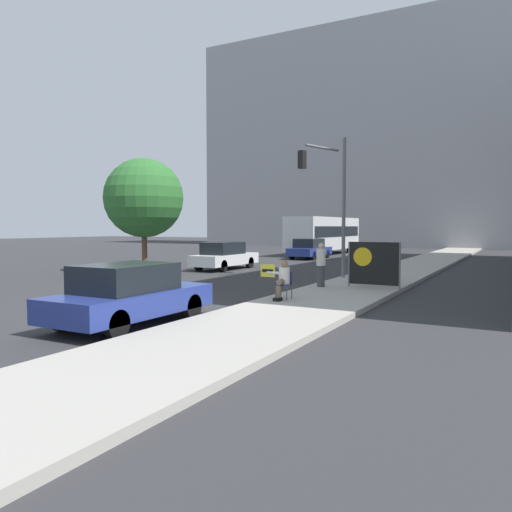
{
  "coord_description": "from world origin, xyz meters",
  "views": [
    {
      "loc": [
        9.62,
        -10.8,
        2.4
      ],
      "look_at": [
        1.26,
        4.65,
        1.36
      ],
      "focal_mm": 35.0,
      "sensor_mm": 36.0,
      "label": 1
    }
  ],
  "objects_px": {
    "car_on_road_nearest": "(224,256)",
    "city_bus_on_road": "(324,233)",
    "protest_banner": "(373,263)",
    "seated_protester": "(282,278)",
    "traffic_light_pole": "(328,186)",
    "parked_car_curbside": "(129,294)",
    "street_tree_near_curb": "(144,198)",
    "jogger_on_sidewalk": "(321,265)",
    "car_on_road_midblock": "(310,249)"
  },
  "relations": [
    {
      "from": "protest_banner",
      "to": "car_on_road_midblock",
      "type": "relative_size",
      "value": 0.43
    },
    {
      "from": "jogger_on_sidewalk",
      "to": "seated_protester",
      "type": "bearing_deg",
      "value": 111.15
    },
    {
      "from": "car_on_road_midblock",
      "to": "street_tree_near_curb",
      "type": "distance_m",
      "value": 14.9
    },
    {
      "from": "seated_protester",
      "to": "car_on_road_midblock",
      "type": "distance_m",
      "value": 21.9
    },
    {
      "from": "city_bus_on_road",
      "to": "street_tree_near_curb",
      "type": "bearing_deg",
      "value": -96.72
    },
    {
      "from": "car_on_road_nearest",
      "to": "city_bus_on_road",
      "type": "relative_size",
      "value": 0.41
    },
    {
      "from": "seated_protester",
      "to": "car_on_road_midblock",
      "type": "relative_size",
      "value": 0.27
    },
    {
      "from": "seated_protester",
      "to": "car_on_road_midblock",
      "type": "xyz_separation_m",
      "value": [
        -7.52,
        20.56,
        -0.06
      ]
    },
    {
      "from": "seated_protester",
      "to": "traffic_light_pole",
      "type": "bearing_deg",
      "value": 107.63
    },
    {
      "from": "traffic_light_pole",
      "to": "street_tree_near_curb",
      "type": "xyz_separation_m",
      "value": [
        -9.71,
        -1.23,
        -0.35
      ]
    },
    {
      "from": "jogger_on_sidewalk",
      "to": "street_tree_near_curb",
      "type": "distance_m",
      "value": 11.7
    },
    {
      "from": "jogger_on_sidewalk",
      "to": "car_on_road_nearest",
      "type": "xyz_separation_m",
      "value": [
        -8.12,
        6.23,
        -0.23
      ]
    },
    {
      "from": "traffic_light_pole",
      "to": "car_on_road_nearest",
      "type": "relative_size",
      "value": 1.3
    },
    {
      "from": "traffic_light_pole",
      "to": "car_on_road_nearest",
      "type": "distance_m",
      "value": 7.98
    },
    {
      "from": "protest_banner",
      "to": "parked_car_curbside",
      "type": "xyz_separation_m",
      "value": [
        -3.59,
        -8.93,
        -0.3
      ]
    },
    {
      "from": "car_on_road_nearest",
      "to": "street_tree_near_curb",
      "type": "xyz_separation_m",
      "value": [
        -2.85,
        -3.36,
        3.12
      ]
    },
    {
      "from": "parked_car_curbside",
      "to": "car_on_road_nearest",
      "type": "bearing_deg",
      "value": 113.57
    },
    {
      "from": "seated_protester",
      "to": "street_tree_near_curb",
      "type": "relative_size",
      "value": 0.2
    },
    {
      "from": "protest_banner",
      "to": "city_bus_on_road",
      "type": "bearing_deg",
      "value": 114.71
    },
    {
      "from": "car_on_road_nearest",
      "to": "car_on_road_midblock",
      "type": "height_order",
      "value": "car_on_road_nearest"
    },
    {
      "from": "car_on_road_midblock",
      "to": "traffic_light_pole",
      "type": "bearing_deg",
      "value": -64.47
    },
    {
      "from": "seated_protester",
      "to": "parked_car_curbside",
      "type": "height_order",
      "value": "parked_car_curbside"
    },
    {
      "from": "car_on_road_nearest",
      "to": "seated_protester",
      "type": "bearing_deg",
      "value": -49.99
    },
    {
      "from": "protest_banner",
      "to": "car_on_road_nearest",
      "type": "height_order",
      "value": "protest_banner"
    },
    {
      "from": "traffic_light_pole",
      "to": "street_tree_near_curb",
      "type": "bearing_deg",
      "value": -172.8
    },
    {
      "from": "city_bus_on_road",
      "to": "street_tree_near_curb",
      "type": "distance_m",
      "value": 20.55
    },
    {
      "from": "city_bus_on_road",
      "to": "protest_banner",
      "type": "bearing_deg",
      "value": -65.29
    },
    {
      "from": "jogger_on_sidewalk",
      "to": "city_bus_on_road",
      "type": "relative_size",
      "value": 0.14
    },
    {
      "from": "traffic_light_pole",
      "to": "car_on_road_midblock",
      "type": "relative_size",
      "value": 1.35
    },
    {
      "from": "protest_banner",
      "to": "seated_protester",
      "type": "bearing_deg",
      "value": -111.24
    },
    {
      "from": "protest_banner",
      "to": "street_tree_near_curb",
      "type": "bearing_deg",
      "value": 170.38
    },
    {
      "from": "traffic_light_pole",
      "to": "street_tree_near_curb",
      "type": "relative_size",
      "value": 1.03
    },
    {
      "from": "traffic_light_pole",
      "to": "car_on_road_midblock",
      "type": "height_order",
      "value": "traffic_light_pole"
    },
    {
      "from": "car_on_road_nearest",
      "to": "city_bus_on_road",
      "type": "bearing_deg",
      "value": 91.54
    },
    {
      "from": "protest_banner",
      "to": "parked_car_curbside",
      "type": "bearing_deg",
      "value": -111.88
    },
    {
      "from": "protest_banner",
      "to": "traffic_light_pole",
      "type": "height_order",
      "value": "traffic_light_pole"
    },
    {
      "from": "jogger_on_sidewalk",
      "to": "parked_car_curbside",
      "type": "xyz_separation_m",
      "value": [
        -1.82,
        -8.22,
        -0.24
      ]
    },
    {
      "from": "car_on_road_nearest",
      "to": "parked_car_curbside",
      "type": "bearing_deg",
      "value": -66.43
    },
    {
      "from": "parked_car_curbside",
      "to": "street_tree_near_curb",
      "type": "xyz_separation_m",
      "value": [
        -9.15,
        11.09,
        3.14
      ]
    },
    {
      "from": "seated_protester",
      "to": "car_on_road_nearest",
      "type": "distance_m",
      "value": 12.79
    },
    {
      "from": "protest_banner",
      "to": "parked_car_curbside",
      "type": "relative_size",
      "value": 0.44
    },
    {
      "from": "jogger_on_sidewalk",
      "to": "protest_banner",
      "type": "relative_size",
      "value": 0.84
    },
    {
      "from": "parked_car_curbside",
      "to": "car_on_road_midblock",
      "type": "distance_m",
      "value": 25.83
    },
    {
      "from": "car_on_road_midblock",
      "to": "jogger_on_sidewalk",
      "type": "bearing_deg",
      "value": -66.42
    },
    {
      "from": "seated_protester",
      "to": "street_tree_near_curb",
      "type": "distance_m",
      "value": 13.17
    },
    {
      "from": "jogger_on_sidewalk",
      "to": "car_on_road_midblock",
      "type": "height_order",
      "value": "jogger_on_sidewalk"
    },
    {
      "from": "parked_car_curbside",
      "to": "city_bus_on_road",
      "type": "relative_size",
      "value": 0.38
    },
    {
      "from": "traffic_light_pole",
      "to": "city_bus_on_road",
      "type": "relative_size",
      "value": 0.53
    },
    {
      "from": "parked_car_curbside",
      "to": "car_on_road_nearest",
      "type": "relative_size",
      "value": 0.93
    },
    {
      "from": "parked_car_curbside",
      "to": "street_tree_near_curb",
      "type": "distance_m",
      "value": 14.71
    }
  ]
}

